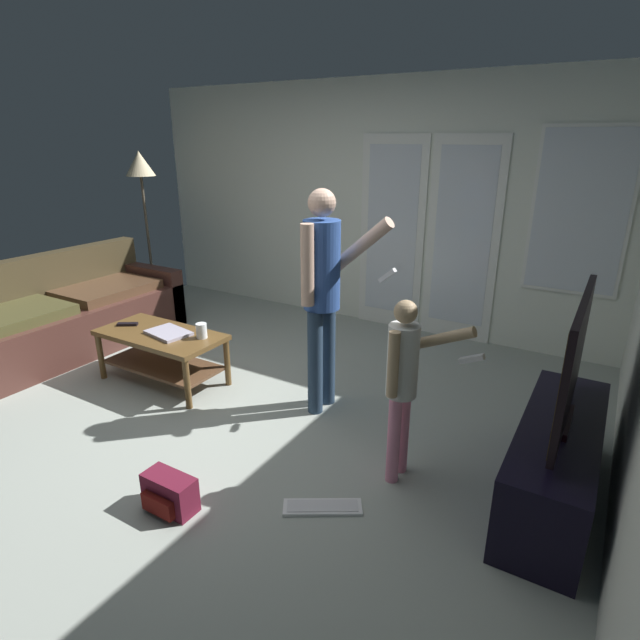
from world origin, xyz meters
name	(u,v)px	position (x,y,z in m)	size (l,w,h in m)	color
ground_plane	(202,418)	(0.00, 0.00, -0.01)	(5.39, 5.24, 0.02)	#969E94
wall_back_with_doors	(374,209)	(0.14, 2.59, 1.24)	(5.39, 0.09, 2.56)	silver
leather_couch	(61,319)	(-2.04, 0.27, 0.31)	(0.88, 2.29, 0.89)	#482923
coffee_table	(162,346)	(-0.68, 0.28, 0.32)	(1.08, 0.53, 0.44)	brown
tv_stand	(555,462)	(2.34, 0.36, 0.24)	(0.41, 1.37, 0.48)	black
flat_screen_tv	(573,363)	(2.34, 0.37, 0.85)	(0.08, 1.06, 0.72)	black
person_adult	(323,284)	(0.69, 0.60, 0.98)	(0.62, 0.44, 1.64)	#293D55
person_child	(404,375)	(1.51, 0.11, 0.68)	(0.52, 0.30, 1.13)	pink
floor_lamp	(141,174)	(-2.34, 1.68, 1.57)	(0.33, 0.33, 1.81)	#343526
backpack	(169,493)	(0.54, -0.82, 0.10)	(0.31, 0.18, 0.21)	maroon
loose_keyboard	(323,507)	(1.27, -0.39, 0.01)	(0.44, 0.34, 0.02)	white
laptop_closed	(168,333)	(-0.60, 0.30, 0.45)	(0.35, 0.25, 0.02)	#B2ADC1
cup_near_edge	(202,331)	(-0.31, 0.38, 0.50)	(0.09, 0.09, 0.12)	white
tv_remote_black	(127,324)	(-1.05, 0.26, 0.45)	(0.17, 0.05, 0.02)	black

